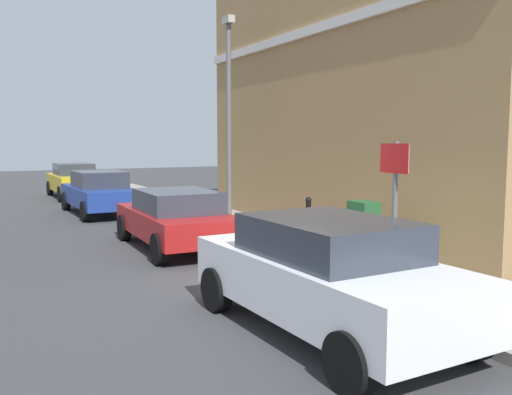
{
  "coord_description": "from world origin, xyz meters",
  "views": [
    {
      "loc": [
        -4.61,
        -8.03,
        2.47
      ],
      "look_at": [
        1.03,
        2.69,
        1.2
      ],
      "focal_mm": 38.5,
      "sensor_mm": 36.0,
      "label": 1
    }
  ],
  "objects_px": {
    "utility_cabinet": "(363,233)",
    "street_sign": "(394,194)",
    "car_blue": "(99,192)",
    "car_yellow": "(74,180)",
    "car_white": "(327,273)",
    "lamppost": "(229,110)",
    "bollard_near_cabinet": "(308,218)",
    "bollard_far_kerb": "(223,214)",
    "car_red": "(176,218)"
  },
  "relations": [
    {
      "from": "car_blue",
      "to": "car_yellow",
      "type": "bearing_deg",
      "value": -3.0
    },
    {
      "from": "utility_cabinet",
      "to": "lamppost",
      "type": "height_order",
      "value": "lamppost"
    },
    {
      "from": "utility_cabinet",
      "to": "street_sign",
      "type": "xyz_separation_m",
      "value": [
        -1.08,
        -2.05,
        0.98
      ]
    },
    {
      "from": "utility_cabinet",
      "to": "street_sign",
      "type": "relative_size",
      "value": 0.5
    },
    {
      "from": "car_blue",
      "to": "bollard_near_cabinet",
      "type": "height_order",
      "value": "car_blue"
    },
    {
      "from": "car_yellow",
      "to": "utility_cabinet",
      "type": "distance_m",
      "value": 16.41
    },
    {
      "from": "car_white",
      "to": "lamppost",
      "type": "distance_m",
      "value": 9.21
    },
    {
      "from": "bollard_far_kerb",
      "to": "bollard_near_cabinet",
      "type": "bearing_deg",
      "value": -49.15
    },
    {
      "from": "car_yellow",
      "to": "bollard_near_cabinet",
      "type": "relative_size",
      "value": 4.05
    },
    {
      "from": "car_red",
      "to": "car_blue",
      "type": "distance_m",
      "value": 6.79
    },
    {
      "from": "car_yellow",
      "to": "lamppost",
      "type": "height_order",
      "value": "lamppost"
    },
    {
      "from": "car_yellow",
      "to": "bollard_far_kerb",
      "type": "height_order",
      "value": "car_yellow"
    },
    {
      "from": "car_yellow",
      "to": "lamppost",
      "type": "bearing_deg",
      "value": -166.77
    },
    {
      "from": "utility_cabinet",
      "to": "bollard_near_cabinet",
      "type": "height_order",
      "value": "utility_cabinet"
    },
    {
      "from": "street_sign",
      "to": "lamppost",
      "type": "xyz_separation_m",
      "value": [
        0.95,
        7.88,
        1.64
      ]
    },
    {
      "from": "car_yellow",
      "to": "bollard_near_cabinet",
      "type": "xyz_separation_m",
      "value": [
        2.77,
        -14.12,
        -0.05
      ]
    },
    {
      "from": "car_yellow",
      "to": "lamppost",
      "type": "xyz_separation_m",
      "value": [
        2.54,
        -10.36,
        2.55
      ]
    },
    {
      "from": "street_sign",
      "to": "car_white",
      "type": "bearing_deg",
      "value": -159.67
    },
    {
      "from": "lamppost",
      "to": "utility_cabinet",
      "type": "bearing_deg",
      "value": -88.7
    },
    {
      "from": "car_white",
      "to": "street_sign",
      "type": "bearing_deg",
      "value": -71.35
    },
    {
      "from": "car_white",
      "to": "utility_cabinet",
      "type": "height_order",
      "value": "car_white"
    },
    {
      "from": "car_white",
      "to": "bollard_far_kerb",
      "type": "relative_size",
      "value": 4.02
    },
    {
      "from": "car_red",
      "to": "lamppost",
      "type": "height_order",
      "value": "lamppost"
    },
    {
      "from": "car_red",
      "to": "car_yellow",
      "type": "relative_size",
      "value": 0.99
    },
    {
      "from": "car_red",
      "to": "car_yellow",
      "type": "bearing_deg",
      "value": 1.88
    },
    {
      "from": "bollard_near_cabinet",
      "to": "bollard_far_kerb",
      "type": "relative_size",
      "value": 1.0
    },
    {
      "from": "car_white",
      "to": "car_blue",
      "type": "bearing_deg",
      "value": -1.04
    },
    {
      "from": "utility_cabinet",
      "to": "street_sign",
      "type": "bearing_deg",
      "value": -117.78
    },
    {
      "from": "car_blue",
      "to": "bollard_far_kerb",
      "type": "relative_size",
      "value": 4.2
    },
    {
      "from": "car_white",
      "to": "utility_cabinet",
      "type": "relative_size",
      "value": 3.63
    },
    {
      "from": "bollard_far_kerb",
      "to": "car_blue",
      "type": "bearing_deg",
      "value": 103.18
    },
    {
      "from": "car_blue",
      "to": "lamppost",
      "type": "height_order",
      "value": "lamppost"
    },
    {
      "from": "street_sign",
      "to": "lamppost",
      "type": "bearing_deg",
      "value": 83.13
    },
    {
      "from": "car_white",
      "to": "bollard_near_cabinet",
      "type": "xyz_separation_m",
      "value": [
        2.8,
        4.73,
        -0.08
      ]
    },
    {
      "from": "utility_cabinet",
      "to": "bollard_near_cabinet",
      "type": "distance_m",
      "value": 2.08
    },
    {
      "from": "utility_cabinet",
      "to": "street_sign",
      "type": "distance_m",
      "value": 2.52
    },
    {
      "from": "bollard_near_cabinet",
      "to": "lamppost",
      "type": "distance_m",
      "value": 4.57
    },
    {
      "from": "car_white",
      "to": "car_blue",
      "type": "height_order",
      "value": "car_white"
    },
    {
      "from": "car_yellow",
      "to": "utility_cabinet",
      "type": "relative_size",
      "value": 3.66
    },
    {
      "from": "car_white",
      "to": "street_sign",
      "type": "distance_m",
      "value": 1.94
    },
    {
      "from": "bollard_far_kerb",
      "to": "car_red",
      "type": "bearing_deg",
      "value": -170.99
    },
    {
      "from": "car_yellow",
      "to": "car_white",
      "type": "bearing_deg",
      "value": 179.38
    },
    {
      "from": "car_yellow",
      "to": "bollard_near_cabinet",
      "type": "bearing_deg",
      "value": -169.43
    },
    {
      "from": "car_blue",
      "to": "car_yellow",
      "type": "relative_size",
      "value": 1.04
    },
    {
      "from": "car_white",
      "to": "lamppost",
      "type": "xyz_separation_m",
      "value": [
        2.57,
        8.48,
        2.52
      ]
    },
    {
      "from": "bollard_near_cabinet",
      "to": "bollard_far_kerb",
      "type": "distance_m",
      "value": 2.15
    },
    {
      "from": "car_red",
      "to": "bollard_far_kerb",
      "type": "distance_m",
      "value": 1.27
    },
    {
      "from": "car_red",
      "to": "lamppost",
      "type": "relative_size",
      "value": 0.73
    },
    {
      "from": "car_blue",
      "to": "car_yellow",
      "type": "distance_m",
      "value": 5.91
    },
    {
      "from": "utility_cabinet",
      "to": "street_sign",
      "type": "height_order",
      "value": "street_sign"
    }
  ]
}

